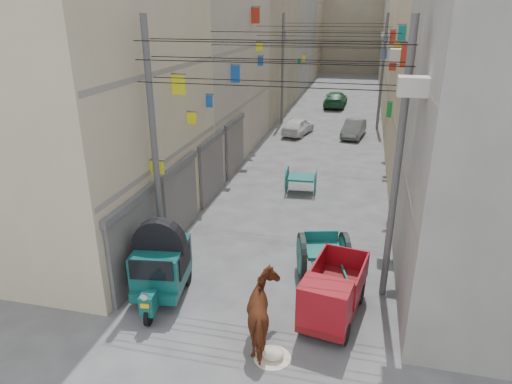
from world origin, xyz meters
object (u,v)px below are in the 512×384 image
(distant_car_white, at_px, (298,126))
(distant_car_grey, at_px, (354,129))
(mini_truck, at_px, (331,299))
(second_cart, at_px, (301,179))
(distant_car_green, at_px, (336,99))
(auto_rickshaw, at_px, (161,263))
(feed_sack, at_px, (272,353))
(horse, at_px, (265,314))
(tonga_cart, at_px, (323,255))

(distant_car_white, height_order, distant_car_grey, distant_car_white)
(mini_truck, height_order, second_cart, mini_truck)
(distant_car_green, bearing_deg, distant_car_grey, 102.48)
(auto_rickshaw, height_order, distant_car_grey, auto_rickshaw)
(feed_sack, height_order, distant_car_green, distant_car_green)
(distant_car_white, bearing_deg, auto_rickshaw, 99.62)
(feed_sack, relative_size, horse, 0.28)
(feed_sack, bearing_deg, second_cart, 94.67)
(horse, distance_m, distant_car_grey, 22.07)
(second_cart, relative_size, distant_car_grey, 0.43)
(second_cart, bearing_deg, horse, -90.12)
(second_cart, bearing_deg, distant_car_grey, 76.30)
(auto_rickshaw, bearing_deg, distant_car_white, 78.95)
(auto_rickshaw, bearing_deg, distant_car_grey, 68.63)
(feed_sack, bearing_deg, auto_rickshaw, 153.43)
(tonga_cart, relative_size, mini_truck, 1.13)
(mini_truck, distance_m, horse, 1.94)
(tonga_cart, bearing_deg, horse, -122.45)
(feed_sack, height_order, distant_car_grey, distant_car_grey)
(mini_truck, relative_size, second_cart, 2.08)
(tonga_cart, xyz_separation_m, second_cart, (-1.74, 7.23, -0.11))
(tonga_cart, relative_size, horse, 1.69)
(feed_sack, relative_size, distant_car_white, 0.17)
(tonga_cart, distance_m, mini_truck, 2.47)
(auto_rickshaw, distance_m, second_cart, 9.90)
(tonga_cart, xyz_separation_m, distant_car_green, (-1.73, 29.15, -0.11))
(tonga_cart, bearing_deg, second_cart, 88.45)
(second_cart, bearing_deg, distant_car_green, 86.55)
(tonga_cart, relative_size, distant_car_white, 1.00)
(mini_truck, xyz_separation_m, horse, (-1.56, -1.15, 0.09))
(mini_truck, relative_size, distant_car_green, 0.68)
(feed_sack, distance_m, horse, 0.97)
(auto_rickshaw, relative_size, distant_car_white, 0.80)
(distant_car_white, bearing_deg, horse, 108.84)
(horse, bearing_deg, tonga_cart, -123.95)
(mini_truck, xyz_separation_m, feed_sack, (-1.26, -1.69, -0.65))
(tonga_cart, bearing_deg, distant_car_white, 85.85)
(horse, bearing_deg, feed_sack, 102.34)
(mini_truck, relative_size, distant_car_grey, 0.89)
(distant_car_grey, bearing_deg, auto_rickshaw, -95.22)
(feed_sack, distance_m, distant_car_green, 33.29)
(mini_truck, height_order, horse, horse)
(distant_car_green, bearing_deg, auto_rickshaw, 86.61)
(auto_rickshaw, height_order, mini_truck, auto_rickshaw)
(auto_rickshaw, xyz_separation_m, distant_car_grey, (4.86, 20.69, -0.55))
(tonga_cart, height_order, mini_truck, mini_truck)
(horse, relative_size, distant_car_green, 0.45)
(horse, height_order, distant_car_grey, horse)
(second_cart, height_order, distant_car_white, second_cart)
(auto_rickshaw, distance_m, distant_car_green, 31.52)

